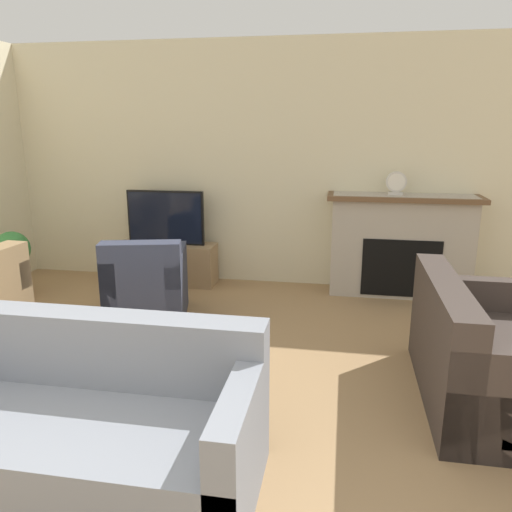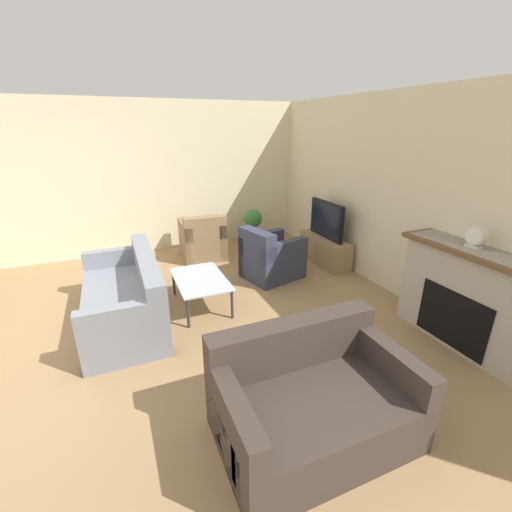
{
  "view_description": "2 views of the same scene",
  "coord_description": "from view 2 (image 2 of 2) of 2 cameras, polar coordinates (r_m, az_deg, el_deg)",
  "views": [
    {
      "loc": [
        1.05,
        -1.07,
        1.8
      ],
      "look_at": [
        0.4,
        2.57,
        0.82
      ],
      "focal_mm": 35.0,
      "sensor_mm": 36.0,
      "label": 1
    },
    {
      "loc": [
        3.75,
        0.98,
        2.25
      ],
      "look_at": [
        0.48,
        2.36,
        0.9
      ],
      "focal_mm": 24.0,
      "sensor_mm": 36.0,
      "label": 2
    }
  ],
  "objects": [
    {
      "name": "potted_plant",
      "position": [
        6.88,
        -0.52,
        5.25
      ],
      "size": [
        0.37,
        0.37,
        0.71
      ],
      "color": "#AD704C",
      "rests_on": "ground_plane"
    },
    {
      "name": "couch_sectional",
      "position": [
        4.45,
        -20.78,
        -6.76
      ],
      "size": [
        1.87,
        0.86,
        0.82
      ],
      "color": "gray",
      "rests_on": "ground_plane"
    },
    {
      "name": "fireplace",
      "position": [
        4.27,
        32.02,
        -5.73
      ],
      "size": [
        1.58,
        0.45,
        1.09
      ],
      "color": "#B2A899",
      "rests_on": "ground_plane"
    },
    {
      "name": "coffee_table",
      "position": [
        4.52,
        -9.26,
        -4.13
      ],
      "size": [
        0.99,
        0.63,
        0.4
      ],
      "color": "#333338",
      "rests_on": "ground_plane"
    },
    {
      "name": "tv_stand",
      "position": [
        6.06,
        11.3,
        1.01
      ],
      "size": [
        1.12,
        0.35,
        0.47
      ],
      "color": "#997A56",
      "rests_on": "ground_plane"
    },
    {
      "name": "armchair_accent",
      "position": [
        5.34,
        2.47,
        -0.58
      ],
      "size": [
        0.87,
        0.97,
        0.82
      ],
      "rotation": [
        0.0,
        0.0,
        3.39
      ],
      "color": "#33384C",
      "rests_on": "ground_plane"
    },
    {
      "name": "tv",
      "position": [
        5.9,
        11.64,
        5.95
      ],
      "size": [
        0.89,
        0.06,
        0.61
      ],
      "color": "black",
      "rests_on": "tv_stand"
    },
    {
      "name": "armchair_by_window",
      "position": [
        6.28,
        -8.87,
        2.5
      ],
      "size": [
        0.91,
        0.78,
        0.82
      ],
      "rotation": [
        0.0,
        0.0,
        -1.63
      ],
      "color": "#8C704C",
      "rests_on": "ground_plane"
    },
    {
      "name": "ground_plane",
      "position": [
        4.48,
        -32.75,
        -13.01
      ],
      "size": [
        20.0,
        20.0,
        0.0
      ],
      "primitive_type": "plane",
      "color": "#9E7A51"
    },
    {
      "name": "wall_left",
      "position": [
        6.76,
        -12.16,
        12.75
      ],
      "size": [
        0.06,
        7.51,
        2.7
      ],
      "color": "beige",
      "rests_on": "ground_plane"
    },
    {
      "name": "wall_back",
      "position": [
        5.25,
        20.54,
        9.67
      ],
      "size": [
        8.59,
        0.06,
        2.7
      ],
      "color": "beige",
      "rests_on": "ground_plane"
    },
    {
      "name": "couch_loveseat",
      "position": [
        2.86,
        9.26,
        -22.88
      ],
      "size": [
        0.93,
        1.43,
        0.82
      ],
      "rotation": [
        0.0,
        0.0,
        1.57
      ],
      "color": "#3D332D",
      "rests_on": "ground_plane"
    },
    {
      "name": "mantel_clock",
      "position": [
        4.11,
        32.74,
        2.85
      ],
      "size": [
        0.21,
        0.07,
        0.24
      ],
      "color": "beige",
      "rests_on": "fireplace"
    }
  ]
}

